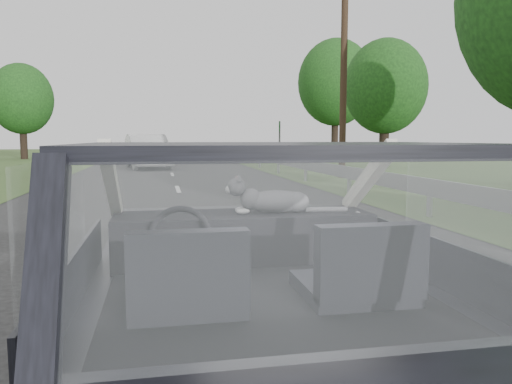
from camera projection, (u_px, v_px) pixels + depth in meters
name	position (u px, v px, depth m)	size (l,w,h in m)	color
subject_car	(264.00, 285.00, 2.53)	(1.80, 4.00, 1.45)	black
dashboard	(243.00, 237.00, 3.13)	(1.58, 0.45, 0.30)	black
driver_seat	(187.00, 274.00, 2.16)	(0.50, 0.72, 0.42)	#22232D
passenger_seat	(361.00, 265.00, 2.31)	(0.50, 0.72, 0.42)	#22232D
steering_wheel	(181.00, 237.00, 2.76)	(0.36, 0.36, 0.04)	black
cat	(276.00, 200.00, 3.12)	(0.55, 0.17, 0.25)	gray
guardrail	(345.00, 172.00, 13.12)	(0.05, 90.00, 0.32)	#989898
other_car	(147.00, 151.00, 24.40)	(2.01, 5.09, 1.68)	silver
highway_sign	(280.00, 143.00, 27.45)	(0.10, 0.96, 2.40)	#17531E
utility_pole	(344.00, 75.00, 18.09)	(0.24, 0.24, 7.49)	#2F2019
tree_2	(385.00, 105.00, 25.01)	(4.11, 4.11, 6.23)	black
tree_3	(335.00, 100.00, 39.86)	(5.99, 5.99, 9.08)	black
tree_6	(22.00, 113.00, 34.88)	(4.28, 4.28, 6.48)	black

